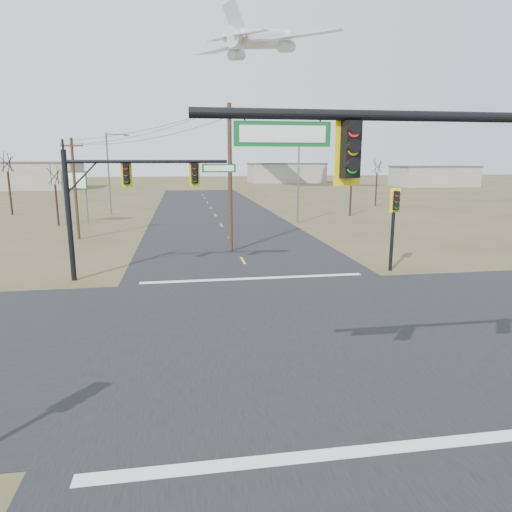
{
  "coord_description": "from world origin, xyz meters",
  "views": [
    {
      "loc": [
        -3.64,
        -15.9,
        6.29
      ],
      "look_at": [
        -0.93,
        1.0,
        2.65
      ],
      "focal_mm": 32.0,
      "sensor_mm": 36.0,
      "label": 1
    }
  ],
  "objects_px": {
    "mast_arm_far": "(128,186)",
    "streetlight_c": "(110,169)",
    "streetlight_a": "(297,174)",
    "bare_tree_c": "(352,169)",
    "bare_tree_b": "(7,161)",
    "utility_pole_near": "(230,177)",
    "highway_sign": "(75,186)",
    "bare_tree_a": "(54,175)",
    "utility_pole_far": "(75,187)",
    "bare_tree_d": "(377,166)",
    "pedestal_signal_ne": "(395,212)"
  },
  "relations": [
    {
      "from": "bare_tree_a",
      "to": "bare_tree_d",
      "type": "height_order",
      "value": "bare_tree_d"
    },
    {
      "from": "streetlight_c",
      "to": "bare_tree_a",
      "type": "relative_size",
      "value": 1.5
    },
    {
      "from": "highway_sign",
      "to": "bare_tree_b",
      "type": "xyz_separation_m",
      "value": [
        -9.11,
        9.27,
        2.34
      ]
    },
    {
      "from": "utility_pole_far",
      "to": "highway_sign",
      "type": "xyz_separation_m",
      "value": [
        -1.98,
        8.83,
        -0.46
      ]
    },
    {
      "from": "utility_pole_near",
      "to": "utility_pole_far",
      "type": "height_order",
      "value": "utility_pole_near"
    },
    {
      "from": "mast_arm_far",
      "to": "streetlight_c",
      "type": "height_order",
      "value": "streetlight_c"
    },
    {
      "from": "bare_tree_b",
      "to": "streetlight_a",
      "type": "bearing_deg",
      "value": -20.98
    },
    {
      "from": "mast_arm_far",
      "to": "highway_sign",
      "type": "relative_size",
      "value": 1.71
    },
    {
      "from": "streetlight_a",
      "to": "bare_tree_c",
      "type": "distance_m",
      "value": 9.0
    },
    {
      "from": "streetlight_a",
      "to": "streetlight_c",
      "type": "bearing_deg",
      "value": 151.93
    },
    {
      "from": "highway_sign",
      "to": "streetlight_c",
      "type": "xyz_separation_m",
      "value": [
        2.3,
        7.73,
        1.47
      ]
    },
    {
      "from": "bare_tree_a",
      "to": "pedestal_signal_ne",
      "type": "bearing_deg",
      "value": -43.33
    },
    {
      "from": "utility_pole_near",
      "to": "bare_tree_d",
      "type": "bearing_deg",
      "value": 51.12
    },
    {
      "from": "bare_tree_c",
      "to": "bare_tree_b",
      "type": "bearing_deg",
      "value": 169.83
    },
    {
      "from": "utility_pole_near",
      "to": "streetlight_c",
      "type": "height_order",
      "value": "utility_pole_near"
    },
    {
      "from": "highway_sign",
      "to": "bare_tree_d",
      "type": "height_order",
      "value": "bare_tree_d"
    },
    {
      "from": "utility_pole_near",
      "to": "utility_pole_far",
      "type": "bearing_deg",
      "value": 148.76
    },
    {
      "from": "pedestal_signal_ne",
      "to": "highway_sign",
      "type": "xyz_separation_m",
      "value": [
        -22.02,
        22.91,
        0.29
      ]
    },
    {
      "from": "bare_tree_d",
      "to": "bare_tree_a",
      "type": "bearing_deg",
      "value": -160.64
    },
    {
      "from": "utility_pole_near",
      "to": "bare_tree_d",
      "type": "xyz_separation_m",
      "value": [
        23.09,
        28.64,
        0.32
      ]
    },
    {
      "from": "utility_pole_near",
      "to": "bare_tree_c",
      "type": "distance_m",
      "value": 23.96
    },
    {
      "from": "mast_arm_far",
      "to": "streetlight_a",
      "type": "distance_m",
      "value": 24.13
    },
    {
      "from": "pedestal_signal_ne",
      "to": "bare_tree_a",
      "type": "bearing_deg",
      "value": 154.85
    },
    {
      "from": "utility_pole_near",
      "to": "highway_sign",
      "type": "relative_size",
      "value": 1.92
    },
    {
      "from": "pedestal_signal_ne",
      "to": "streetlight_c",
      "type": "xyz_separation_m",
      "value": [
        -19.72,
        30.64,
        1.76
      ]
    },
    {
      "from": "utility_pole_far",
      "to": "streetlight_c",
      "type": "xyz_separation_m",
      "value": [
        0.33,
        16.57,
        1.01
      ]
    },
    {
      "from": "mast_arm_far",
      "to": "utility_pole_far",
      "type": "xyz_separation_m",
      "value": [
        -5.55,
        13.3,
        -0.74
      ]
    },
    {
      "from": "streetlight_c",
      "to": "bare_tree_d",
      "type": "xyz_separation_m",
      "value": [
        34.3,
        5.07,
        0.28
      ]
    },
    {
      "from": "utility_pole_near",
      "to": "highway_sign",
      "type": "xyz_separation_m",
      "value": [
        -13.51,
        15.83,
        -1.42
      ]
    },
    {
      "from": "pedestal_signal_ne",
      "to": "streetlight_c",
      "type": "height_order",
      "value": "streetlight_c"
    },
    {
      "from": "streetlight_c",
      "to": "bare_tree_d",
      "type": "bearing_deg",
      "value": -8.84
    },
    {
      "from": "bare_tree_b",
      "to": "bare_tree_c",
      "type": "height_order",
      "value": "bare_tree_b"
    },
    {
      "from": "highway_sign",
      "to": "bare_tree_c",
      "type": "relative_size",
      "value": 0.77
    },
    {
      "from": "utility_pole_far",
      "to": "bare_tree_a",
      "type": "bearing_deg",
      "value": 113.57
    },
    {
      "from": "mast_arm_far",
      "to": "bare_tree_a",
      "type": "distance_m",
      "value": 23.38
    },
    {
      "from": "streetlight_a",
      "to": "bare_tree_c",
      "type": "height_order",
      "value": "streetlight_a"
    },
    {
      "from": "pedestal_signal_ne",
      "to": "highway_sign",
      "type": "height_order",
      "value": "highway_sign"
    },
    {
      "from": "utility_pole_near",
      "to": "utility_pole_far",
      "type": "relative_size",
      "value": 1.25
    },
    {
      "from": "streetlight_c",
      "to": "bare_tree_a",
      "type": "xyz_separation_m",
      "value": [
        -3.91,
        -8.36,
        -0.3
      ]
    },
    {
      "from": "mast_arm_far",
      "to": "bare_tree_a",
      "type": "bearing_deg",
      "value": 98.63
    },
    {
      "from": "mast_arm_far",
      "to": "streetlight_c",
      "type": "relative_size",
      "value": 0.96
    },
    {
      "from": "mast_arm_far",
      "to": "streetlight_c",
      "type": "xyz_separation_m",
      "value": [
        -5.22,
        29.87,
        0.27
      ]
    },
    {
      "from": "mast_arm_far",
      "to": "utility_pole_near",
      "type": "distance_m",
      "value": 8.7
    },
    {
      "from": "utility_pole_near",
      "to": "highway_sign",
      "type": "bearing_deg",
      "value": 130.48
    },
    {
      "from": "bare_tree_a",
      "to": "bare_tree_d",
      "type": "relative_size",
      "value": 0.91
    },
    {
      "from": "utility_pole_far",
      "to": "streetlight_a",
      "type": "bearing_deg",
      "value": 18.1
    },
    {
      "from": "streetlight_c",
      "to": "bare_tree_b",
      "type": "height_order",
      "value": "streetlight_c"
    },
    {
      "from": "utility_pole_far",
      "to": "streetlight_a",
      "type": "xyz_separation_m",
      "value": [
        19.51,
        6.38,
        0.69
      ]
    },
    {
      "from": "bare_tree_b",
      "to": "bare_tree_d",
      "type": "height_order",
      "value": "bare_tree_b"
    },
    {
      "from": "pedestal_signal_ne",
      "to": "bare_tree_d",
      "type": "bearing_deg",
      "value": 85.97
    }
  ]
}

